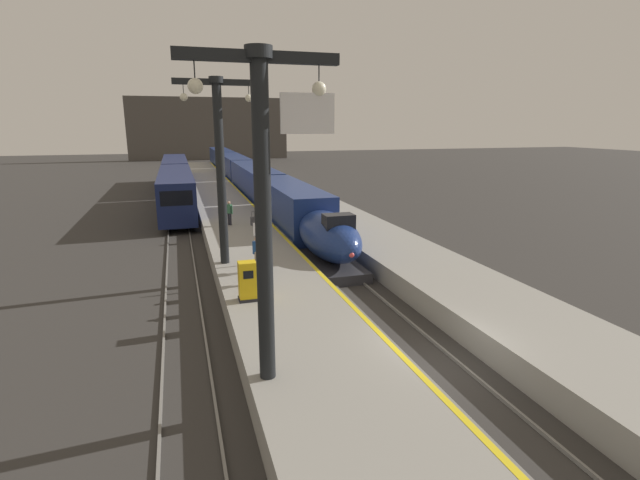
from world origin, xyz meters
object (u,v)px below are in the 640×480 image
Objects in this scene: passenger_mid_platform at (257,251)px; passenger_near_edge at (229,211)px; station_column_mid at (220,155)px; rolling_suitcase at (253,221)px; departure_info_board at (262,235)px; passenger_far_waiting at (259,262)px; ticket_machine_yellow at (248,283)px; regional_train_adjacent at (176,180)px; highspeed_train_main at (245,175)px; station_column_near at (265,186)px.

passenger_near_edge is at bearing 90.36° from passenger_mid_platform.
station_column_mid reaches higher than rolling_suitcase.
passenger_mid_platform is 1.43m from departure_info_board.
passenger_far_waiting is at bearing -97.74° from rolling_suitcase.
passenger_mid_platform is (1.34, -1.93, -4.46)m from station_column_mid.
regional_train_adjacent is at bearing 94.12° from ticket_machine_yellow.
station_column_mid reaches higher than passenger_mid_platform.
passenger_mid_platform is at bearing -89.64° from passenger_near_edge.
departure_info_board is at bearing 67.89° from passenger_mid_platform.
station_column_mid reaches higher than regional_train_adjacent.
rolling_suitcase is (1.50, 10.68, -0.69)m from passenger_mid_platform.
ticket_machine_yellow is at bearing -93.53° from passenger_near_edge.
highspeed_train_main is 8.75× the size of station_column_near.
passenger_near_edge and passenger_mid_platform have the same top height.
ticket_machine_yellow is at bearing -85.88° from regional_train_adjacent.
passenger_far_waiting is 3.17m from departure_info_board.
highspeed_train_main reaches higher than rolling_suitcase.
station_column_near is 10.75m from passenger_mid_platform.
station_column_mid is at bearing 90.29° from station_column_near.
station_column_near is 5.13× the size of passenger_mid_platform.
highspeed_train_main is at bearing 82.79° from station_column_near.
station_column_mid is 5.04m from passenger_mid_platform.
passenger_far_waiting is 0.80× the size of departure_info_board.
station_column_near is at bearing -97.21° from highspeed_train_main.
departure_info_board is (0.57, -9.97, 0.52)m from passenger_near_edge.
highspeed_train_main is 46.74m from station_column_near.
station_column_mid is 7.34m from ticket_machine_yellow.
ticket_machine_yellow is (0.29, 6.05, -4.60)m from station_column_near.
station_column_near is at bearing -93.31° from passenger_near_edge.
passenger_mid_platform is 0.80× the size of departure_info_board.
ticket_machine_yellow is at bearing 87.24° from station_column_near.
regional_train_adjacent is (-8.10, -4.71, 0.16)m from highspeed_train_main.
passenger_mid_platform and passenger_far_waiting have the same top height.
passenger_mid_platform is 3.83m from ticket_machine_yellow.
regional_train_adjacent is at bearing 93.12° from station_column_near.
rolling_suitcase is (1.57, -0.52, -0.69)m from passenger_near_edge.
regional_train_adjacent is 30.74m from departure_info_board.
station_column_mid reaches higher than departure_info_board.
station_column_near is 8.83× the size of rolling_suitcase.
ticket_machine_yellow is (-0.80, -1.88, -0.25)m from passenger_far_waiting.
regional_train_adjacent is 30.17m from station_column_mid.
passenger_far_waiting is 1.06× the size of ticket_machine_yellow.
station_column_near is at bearing -97.49° from passenger_mid_platform.
passenger_mid_platform is (3.54, -31.70, -0.09)m from regional_train_adjacent.
passenger_mid_platform reaches higher than rolling_suitcase.
departure_info_board is at bearing -96.58° from highspeed_train_main.
highspeed_train_main is 38.53m from passenger_far_waiting.
departure_info_board is (1.84, -0.70, -3.94)m from station_column_mid.
passenger_near_edge is at bearing 89.45° from passenger_far_waiting.
passenger_far_waiting is (1.15, -3.75, -4.46)m from station_column_mid.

